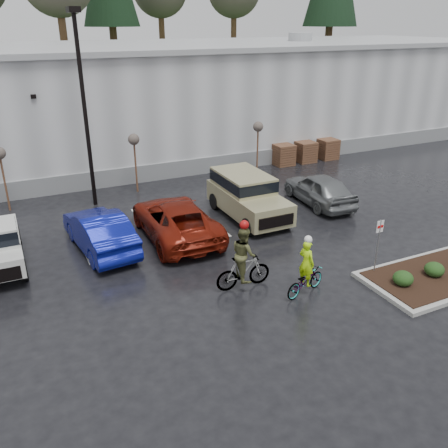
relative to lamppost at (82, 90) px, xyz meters
name	(u,v)px	position (x,y,z in m)	size (l,w,h in m)	color
ground	(289,301)	(4.00, -12.00, -5.69)	(120.00, 120.00, 0.00)	black
warehouse	(119,99)	(4.00, 9.99, -2.04)	(60.50, 15.50, 7.20)	#A2A4A6
wooded_ridge	(68,76)	(4.00, 33.00, -2.69)	(80.00, 25.00, 6.00)	#213D19
lamppost	(82,90)	(0.00, 0.00, 0.00)	(0.50, 1.00, 9.22)	black
sapling_west	(0,157)	(-4.00, 1.00, -2.96)	(0.60, 0.60, 3.20)	#4E301F
sapling_mid	(134,143)	(2.50, 1.00, -2.96)	(0.60, 0.60, 3.20)	#4E301F
sapling_east	(258,130)	(10.00, 1.00, -2.96)	(0.60, 0.60, 3.20)	#4E301F
pallet_stack_a	(283,155)	(12.50, 2.00, -5.01)	(1.20, 1.20, 1.35)	#4E301F
pallet_stack_b	(305,152)	(14.20, 2.00, -5.01)	(1.20, 1.20, 1.35)	#4E301F
pallet_stack_c	(327,149)	(16.00, 2.00, -5.01)	(1.20, 1.20, 1.35)	#4E301F
shrub_a	(403,278)	(8.00, -13.00, -5.27)	(0.70, 0.70, 0.52)	black
shrub_b	(434,269)	(9.50, -13.00, -5.27)	(0.70, 0.70, 0.52)	black
fire_lane_sign	(378,240)	(7.80, -11.80, -4.28)	(0.30, 0.05, 2.20)	gray
car_blue	(100,231)	(-0.84, -5.31, -4.87)	(1.74, 4.98, 1.64)	navy
car_red	(176,219)	(2.37, -5.47, -4.87)	(2.71, 5.87, 1.63)	maroon
suv_tan	(249,197)	(6.23, -4.91, -4.66)	(2.20, 5.10, 2.06)	#938D64
car_grey	(319,189)	(10.35, -4.83, -4.89)	(1.89, 4.69, 1.60)	slate
cyclist_hivis	(305,276)	(4.75, -11.76, -5.01)	(1.90, 1.11, 2.18)	#3F3F44
cyclist_olive	(244,264)	(3.03, -10.50, -4.77)	(1.99, 0.96, 2.56)	#3F3F44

